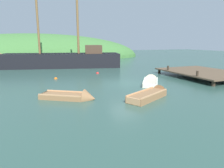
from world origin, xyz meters
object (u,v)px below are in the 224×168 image
(rowboat_outer_right, at_px, (152,95))
(sailing_ship, at_px, (63,62))
(rowboat_outer_left, at_px, (73,97))
(buoy_orange, at_px, (56,79))
(rowboat_center, at_px, (151,82))
(buoy_red, at_px, (97,73))

(rowboat_outer_right, bearing_deg, sailing_ship, 70.60)
(sailing_ship, height_order, rowboat_outer_left, sailing_ship)
(rowboat_outer_right, bearing_deg, buoy_orange, 90.20)
(rowboat_outer_left, bearing_deg, rowboat_center, 51.45)
(rowboat_outer_right, height_order, rowboat_center, rowboat_center)
(rowboat_outer_left, xyz_separation_m, buoy_orange, (-0.08, 7.38, -0.09))
(rowboat_outer_right, xyz_separation_m, buoy_orange, (-4.74, 8.87, -0.14))
(sailing_ship, distance_m, buoy_red, 7.67)
(rowboat_center, height_order, buoy_orange, rowboat_center)
(rowboat_center, bearing_deg, rowboat_outer_right, -177.17)
(rowboat_center, height_order, buoy_red, rowboat_center)
(buoy_orange, bearing_deg, rowboat_outer_left, -89.35)
(rowboat_center, xyz_separation_m, buoy_orange, (-7.09, 5.09, -0.11))
(sailing_ship, bearing_deg, rowboat_center, 124.16)
(rowboat_outer_right, distance_m, rowboat_center, 4.46)
(buoy_orange, height_order, buoy_red, buoy_red)
(rowboat_outer_left, bearing_deg, sailing_ship, 116.32)
(rowboat_outer_right, distance_m, buoy_orange, 10.06)
(rowboat_outer_right, xyz_separation_m, buoy_red, (-0.10, 10.57, -0.14))
(rowboat_outer_left, xyz_separation_m, buoy_red, (4.56, 9.08, -0.09))
(sailing_ship, bearing_deg, buoy_red, 124.09)
(rowboat_center, bearing_deg, buoy_red, 54.43)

